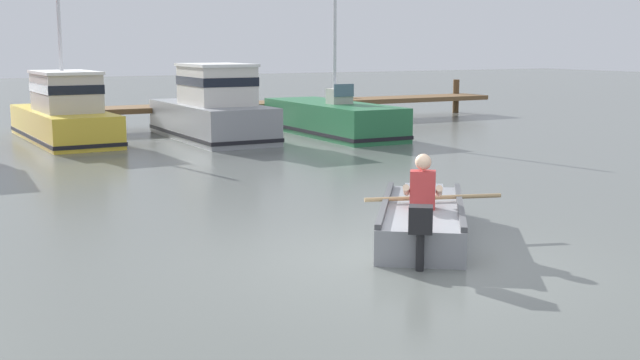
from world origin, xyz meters
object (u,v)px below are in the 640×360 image
(rowboat_with_person, at_px, (422,219))
(moored_boat_yellow, at_px, (64,115))
(moored_boat_green, at_px, (332,119))
(moored_boat_grey, at_px, (213,111))

(rowboat_with_person, xyz_separation_m, moored_boat_yellow, (-2.23, 13.77, 0.47))
(moored_boat_yellow, height_order, moored_boat_green, moored_boat_green)
(moored_boat_grey, bearing_deg, moored_boat_green, -11.01)
(moored_boat_yellow, relative_size, moored_boat_green, 1.03)
(moored_boat_yellow, bearing_deg, rowboat_with_person, -80.80)
(moored_boat_yellow, xyz_separation_m, moored_boat_grey, (3.77, -1.52, 0.07))
(moored_boat_yellow, bearing_deg, moored_boat_grey, -22.00)
(moored_boat_grey, bearing_deg, rowboat_with_person, -97.16)
(moored_boat_green, bearing_deg, moored_boat_yellow, 163.11)
(rowboat_with_person, distance_m, moored_boat_grey, 12.36)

